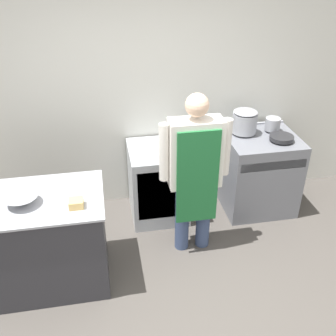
{
  "coord_description": "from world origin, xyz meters",
  "views": [
    {
      "loc": [
        -0.51,
        -2.02,
        2.77
      ],
      "look_at": [
        0.07,
        1.11,
        0.91
      ],
      "focal_mm": 42.0,
      "sensor_mm": 36.0,
      "label": 1
    }
  ],
  "objects_px": {
    "sauce_pot": "(273,124)",
    "stock_pot": "(245,121)",
    "stove": "(258,172)",
    "person_cook": "(195,167)",
    "plastic_tub": "(76,203)",
    "saute_pan": "(282,138)",
    "mixing_bowl": "(21,200)",
    "fridge_unit": "(158,182)"
  },
  "relations": [
    {
      "from": "sauce_pot",
      "to": "stock_pot",
      "type": "bearing_deg",
      "value": 180.0
    },
    {
      "from": "stove",
      "to": "person_cook",
      "type": "height_order",
      "value": "person_cook"
    },
    {
      "from": "plastic_tub",
      "to": "saute_pan",
      "type": "height_order",
      "value": "plastic_tub"
    },
    {
      "from": "stove",
      "to": "stock_pot",
      "type": "xyz_separation_m",
      "value": [
        -0.18,
        0.13,
        0.6
      ]
    },
    {
      "from": "sauce_pot",
      "to": "mixing_bowl",
      "type": "bearing_deg",
      "value": -159.48
    },
    {
      "from": "stove",
      "to": "fridge_unit",
      "type": "relative_size",
      "value": 1.1
    },
    {
      "from": "stock_pot",
      "to": "sauce_pot",
      "type": "distance_m",
      "value": 0.34
    },
    {
      "from": "fridge_unit",
      "to": "sauce_pot",
      "type": "height_order",
      "value": "sauce_pot"
    },
    {
      "from": "stove",
      "to": "saute_pan",
      "type": "height_order",
      "value": "saute_pan"
    },
    {
      "from": "saute_pan",
      "to": "sauce_pot",
      "type": "bearing_deg",
      "value": 90.0
    },
    {
      "from": "fridge_unit",
      "to": "stove",
      "type": "bearing_deg",
      "value": -2.49
    },
    {
      "from": "plastic_tub",
      "to": "stock_pot",
      "type": "height_order",
      "value": "stock_pot"
    },
    {
      "from": "stove",
      "to": "person_cook",
      "type": "distance_m",
      "value": 1.19
    },
    {
      "from": "sauce_pot",
      "to": "saute_pan",
      "type": "bearing_deg",
      "value": -90.0
    },
    {
      "from": "person_cook",
      "to": "mixing_bowl",
      "type": "relative_size",
      "value": 5.89
    },
    {
      "from": "person_cook",
      "to": "mixing_bowl",
      "type": "height_order",
      "value": "person_cook"
    },
    {
      "from": "saute_pan",
      "to": "stock_pot",
      "type": "bearing_deg",
      "value": 143.08
    },
    {
      "from": "mixing_bowl",
      "to": "saute_pan",
      "type": "bearing_deg",
      "value": 15.48
    },
    {
      "from": "plastic_tub",
      "to": "sauce_pot",
      "type": "height_order",
      "value": "sauce_pot"
    },
    {
      "from": "stove",
      "to": "sauce_pot",
      "type": "distance_m",
      "value": 0.57
    },
    {
      "from": "person_cook",
      "to": "stock_pot",
      "type": "height_order",
      "value": "person_cook"
    },
    {
      "from": "plastic_tub",
      "to": "sauce_pot",
      "type": "distance_m",
      "value": 2.4
    },
    {
      "from": "saute_pan",
      "to": "sauce_pot",
      "type": "relative_size",
      "value": 1.53
    },
    {
      "from": "mixing_bowl",
      "to": "stock_pot",
      "type": "distance_m",
      "value": 2.45
    },
    {
      "from": "fridge_unit",
      "to": "plastic_tub",
      "type": "height_order",
      "value": "plastic_tub"
    },
    {
      "from": "person_cook",
      "to": "mixing_bowl",
      "type": "bearing_deg",
      "value": -170.49
    },
    {
      "from": "fridge_unit",
      "to": "sauce_pot",
      "type": "xyz_separation_m",
      "value": [
        1.32,
        0.08,
        0.57
      ]
    },
    {
      "from": "stove",
      "to": "fridge_unit",
      "type": "distance_m",
      "value": 1.16
    },
    {
      "from": "saute_pan",
      "to": "sauce_pot",
      "type": "xyz_separation_m",
      "value": [
        0.0,
        0.25,
        0.05
      ]
    },
    {
      "from": "stove",
      "to": "fridge_unit",
      "type": "height_order",
      "value": "stove"
    },
    {
      "from": "plastic_tub",
      "to": "saute_pan",
      "type": "relative_size",
      "value": 0.45
    },
    {
      "from": "fridge_unit",
      "to": "person_cook",
      "type": "height_order",
      "value": "person_cook"
    },
    {
      "from": "saute_pan",
      "to": "sauce_pot",
      "type": "distance_m",
      "value": 0.26
    },
    {
      "from": "stove",
      "to": "sauce_pot",
      "type": "height_order",
      "value": "sauce_pot"
    },
    {
      "from": "mixing_bowl",
      "to": "plastic_tub",
      "type": "height_order",
      "value": "mixing_bowl"
    },
    {
      "from": "person_cook",
      "to": "fridge_unit",
      "type": "bearing_deg",
      "value": 111.43
    },
    {
      "from": "person_cook",
      "to": "sauce_pot",
      "type": "relative_size",
      "value": 9.88
    },
    {
      "from": "stock_pot",
      "to": "fridge_unit",
      "type": "bearing_deg",
      "value": -175.57
    },
    {
      "from": "person_cook",
      "to": "stock_pot",
      "type": "bearing_deg",
      "value": 44.14
    },
    {
      "from": "person_cook",
      "to": "plastic_tub",
      "type": "relative_size",
      "value": 14.42
    },
    {
      "from": "stock_pot",
      "to": "sauce_pot",
      "type": "bearing_deg",
      "value": 0.0
    },
    {
      "from": "person_cook",
      "to": "saute_pan",
      "type": "height_order",
      "value": "person_cook"
    }
  ]
}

